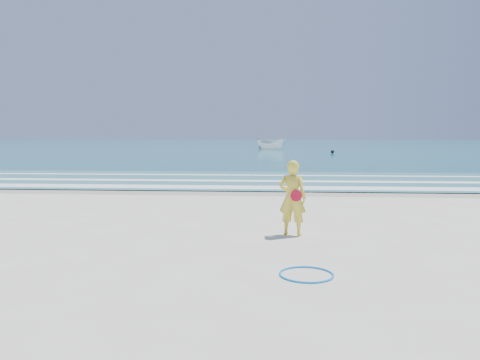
{
  "coord_description": "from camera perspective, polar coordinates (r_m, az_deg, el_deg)",
  "views": [
    {
      "loc": [
        0.89,
        -10.32,
        2.41
      ],
      "look_at": [
        -0.19,
        4.0,
        1.0
      ],
      "focal_mm": 35.0,
      "sensor_mm": 36.0,
      "label": 1
    }
  ],
  "objects": [
    {
      "name": "foam_far",
      "position": [
        26.94,
        2.38,
        0.59
      ],
      "size": [
        400.0,
        0.6,
        0.01
      ],
      "primitive_type": "cube",
      "color": "white",
      "rests_on": "shallow"
    },
    {
      "name": "foam_mid",
      "position": [
        23.66,
        2.12,
        -0.11
      ],
      "size": [
        400.0,
        0.9,
        0.01
      ],
      "primitive_type": "cube",
      "color": "white",
      "rests_on": "shallow"
    },
    {
      "name": "boat",
      "position": [
        71.87,
        3.84,
        4.46
      ],
      "size": [
        5.17,
        3.58,
        1.87
      ],
      "primitive_type": "imported",
      "rotation": [
        0.0,
        0.0,
        1.17
      ],
      "color": "white",
      "rests_on": "ocean"
    },
    {
      "name": "foam_near",
      "position": [
        20.78,
        1.81,
        -0.91
      ],
      "size": [
        400.0,
        1.4,
        0.01
      ],
      "primitive_type": "cube",
      "color": "white",
      "rests_on": "shallow"
    },
    {
      "name": "wet_sand",
      "position": [
        19.49,
        1.64,
        -1.49
      ],
      "size": [
        400.0,
        2.4,
        0.0
      ],
      "primitive_type": "cube",
      "color": "#B2A893",
      "rests_on": "ground"
    },
    {
      "name": "buoy",
      "position": [
        58.72,
        11.2,
        3.41
      ],
      "size": [
        0.44,
        0.44,
        0.44
      ],
      "primitive_type": "sphere",
      "color": "black",
      "rests_on": "ocean"
    },
    {
      "name": "ground",
      "position": [
        10.64,
        -0.62,
        -7.49
      ],
      "size": [
        400.0,
        400.0,
        0.0
      ],
      "primitive_type": "plane",
      "color": "silver",
      "rests_on": "ground"
    },
    {
      "name": "woman",
      "position": [
        11.18,
        6.41,
        -2.18
      ],
      "size": [
        0.75,
        0.58,
        1.81
      ],
      "color": "yellow",
      "rests_on": "ground"
    },
    {
      "name": "ocean",
      "position": [
        115.35,
        3.86,
        4.42
      ],
      "size": [
        400.0,
        190.0,
        0.04
      ],
      "primitive_type": "cube",
      "color": "#19727F",
      "rests_on": "ground"
    },
    {
      "name": "hoop",
      "position": [
        8.26,
        8.1,
        -11.31
      ],
      "size": [
        1.06,
        1.06,
        0.03
      ],
      "primitive_type": "torus",
      "rotation": [
        0.0,
        0.0,
        0.13
      ],
      "color": "#0C8AE2",
      "rests_on": "ground"
    },
    {
      "name": "shallow",
      "position": [
        24.46,
        2.19,
        0.06
      ],
      "size": [
        400.0,
        10.0,
        0.01
      ],
      "primitive_type": "cube",
      "color": "#59B7AD",
      "rests_on": "ocean"
    }
  ]
}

